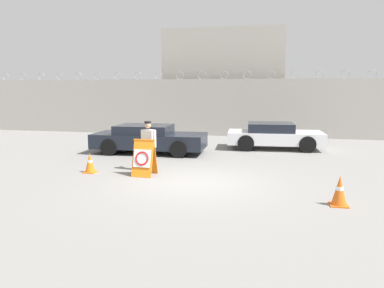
# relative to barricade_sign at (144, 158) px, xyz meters

# --- Properties ---
(ground_plane) EXTENTS (90.00, 90.00, 0.00)m
(ground_plane) POSITION_rel_barricade_sign_xyz_m (1.73, -0.58, -0.57)
(ground_plane) COLOR gray
(perimeter_wall) EXTENTS (36.00, 0.30, 3.72)m
(perimeter_wall) POSITION_rel_barricade_sign_xyz_m (1.73, 10.57, 1.07)
(perimeter_wall) COLOR #ADA8A0
(perimeter_wall) RESTS_ON ground_plane
(building_block) EXTENTS (7.52, 5.16, 6.38)m
(building_block) POSITION_rel_barricade_sign_xyz_m (0.72, 14.47, 2.61)
(building_block) COLOR #B2ADA3
(building_block) RESTS_ON ground_plane
(barricade_sign) EXTENTS (0.70, 0.71, 1.16)m
(barricade_sign) POSITION_rel_barricade_sign_xyz_m (0.00, 0.00, 0.00)
(barricade_sign) COLOR orange
(barricade_sign) RESTS_ON ground_plane
(security_guard) EXTENTS (0.60, 0.45, 1.66)m
(security_guard) POSITION_rel_barricade_sign_xyz_m (-0.08, 0.66, 0.34)
(security_guard) COLOR #514C42
(security_guard) RESTS_ON ground_plane
(traffic_cone_near) EXTENTS (0.37, 0.37, 0.65)m
(traffic_cone_near) POSITION_rel_barricade_sign_xyz_m (-1.87, 0.00, -0.25)
(traffic_cone_near) COLOR orange
(traffic_cone_near) RESTS_ON ground_plane
(traffic_cone_mid) EXTENTS (0.41, 0.41, 0.72)m
(traffic_cone_mid) POSITION_rel_barricade_sign_xyz_m (5.52, -1.93, -0.22)
(traffic_cone_mid) COLOR orange
(traffic_cone_mid) RESTS_ON ground_plane
(parked_car_front_coupe) EXTENTS (4.77, 2.11, 1.20)m
(parked_car_front_coupe) POSITION_rel_barricade_sign_xyz_m (-1.23, 4.00, 0.05)
(parked_car_front_coupe) COLOR black
(parked_car_front_coupe) RESTS_ON ground_plane
(parked_car_rear_sedan) EXTENTS (4.33, 2.22, 1.18)m
(parked_car_rear_sedan) POSITION_rel_barricade_sign_xyz_m (3.97, 6.31, 0.04)
(parked_car_rear_sedan) COLOR black
(parked_car_rear_sedan) RESTS_ON ground_plane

